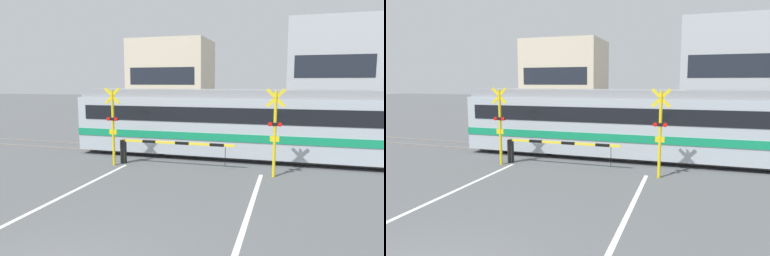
# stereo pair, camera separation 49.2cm
# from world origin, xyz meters

# --- Properties ---
(rail_track_near) EXTENTS (50.00, 0.10, 0.08)m
(rail_track_near) POSITION_xyz_m (0.00, 10.60, 0.04)
(rail_track_near) COLOR gray
(rail_track_near) RESTS_ON ground_plane
(rail_track_far) EXTENTS (50.00, 0.10, 0.08)m
(rail_track_far) POSITION_xyz_m (0.00, 12.04, 0.04)
(rail_track_far) COLOR gray
(rail_track_far) RESTS_ON ground_plane
(road_stripe_left) EXTENTS (0.14, 12.37, 0.01)m
(road_stripe_left) POSITION_xyz_m (-2.75, 2.18, 0.00)
(road_stripe_left) COLOR white
(road_stripe_left) RESTS_ON ground_plane
(road_stripe_right) EXTENTS (0.14, 12.37, 0.01)m
(road_stripe_right) POSITION_xyz_m (2.75, 2.18, 0.00)
(road_stripe_right) COLOR white
(road_stripe_right) RESTS_ON ground_plane
(commuter_train) EXTENTS (20.41, 3.04, 3.06)m
(commuter_train) POSITION_xyz_m (4.28, 11.32, 1.64)
(commuter_train) COLOR #ADB7C1
(commuter_train) RESTS_ON ground_plane
(crossing_barrier_near) EXTENTS (4.82, 0.20, 1.03)m
(crossing_barrier_near) POSITION_xyz_m (-1.55, 8.67, 0.78)
(crossing_barrier_near) COLOR black
(crossing_barrier_near) RESTS_ON ground_plane
(crossing_barrier_far) EXTENTS (4.82, 0.20, 1.03)m
(crossing_barrier_far) POSITION_xyz_m (1.55, 14.24, 0.78)
(crossing_barrier_far) COLOR black
(crossing_barrier_far) RESTS_ON ground_plane
(crossing_signal_left) EXTENTS (0.68, 0.15, 3.18)m
(crossing_signal_left) POSITION_xyz_m (-3.20, 8.22, 1.75)
(crossing_signal_left) COLOR yellow
(crossing_signal_left) RESTS_ON ground_plane
(crossing_signal_right) EXTENTS (0.68, 0.15, 3.18)m
(crossing_signal_right) POSITION_xyz_m (3.20, 8.22, 1.75)
(crossing_signal_right) COLOR yellow
(crossing_signal_right) RESTS_ON ground_plane
(pedestrian) EXTENTS (0.38, 0.22, 1.63)m
(pedestrian) POSITION_xyz_m (0.95, 15.78, 0.93)
(pedestrian) COLOR #33384C
(pedestrian) RESTS_ON ground_plane
(building_left_of_street) EXTENTS (6.80, 5.37, 7.13)m
(building_left_of_street) POSITION_xyz_m (-6.74, 25.59, 3.56)
(building_left_of_street) COLOR beige
(building_left_of_street) RESTS_ON ground_plane
(building_right_of_street) EXTENTS (6.60, 5.37, 8.28)m
(building_right_of_street) POSITION_xyz_m (6.64, 25.59, 4.14)
(building_right_of_street) COLOR #B2B7BC
(building_right_of_street) RESTS_ON ground_plane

